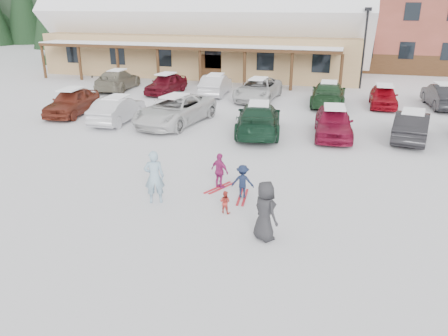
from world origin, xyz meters
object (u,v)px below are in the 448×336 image
(lamp_post, at_px, (364,44))
(parked_car_13, at_px, (443,96))
(bystander_dark, at_px, (265,211))
(parked_car_11, at_px, (328,94))
(parked_car_0, at_px, (72,102))
(child_navy, at_px, (243,182))
(parked_car_7, at_px, (118,80))
(parked_car_5, at_px, (411,126))
(day_lodge, at_px, (206,29))
(parked_car_12, at_px, (383,96))
(adult_skier, at_px, (154,177))
(parked_car_10, at_px, (258,89))
(child_magenta, at_px, (220,171))
(parked_car_1, at_px, (117,110))
(parked_car_8, at_px, (166,84))
(parked_car_3, at_px, (259,119))
(toddler_red, at_px, (225,202))
(parked_car_2, at_px, (175,110))
(parked_car_4, at_px, (333,122))
(parked_car_9, at_px, (216,85))

(lamp_post, xyz_separation_m, parked_car_13, (4.90, -5.44, -2.61))
(bystander_dark, bearing_deg, parked_car_11, -50.60)
(parked_car_0, bearing_deg, child_navy, -40.80)
(child_navy, height_order, parked_car_0, parked_car_0)
(parked_car_7, bearing_deg, child_navy, 124.02)
(parked_car_0, height_order, parked_car_11, parked_car_0)
(parked_car_0, height_order, parked_car_13, parked_car_0)
(parked_car_5, height_order, parked_car_11, parked_car_11)
(day_lodge, relative_size, parked_car_12, 7.17)
(adult_skier, bearing_deg, bystander_dark, 138.15)
(child_navy, height_order, parked_car_5, parked_car_5)
(lamp_post, distance_m, parked_car_10, 9.63)
(child_magenta, relative_size, parked_car_1, 0.31)
(parked_car_8, bearing_deg, parked_car_12, 5.06)
(adult_skier, height_order, parked_car_3, adult_skier)
(toddler_red, distance_m, parked_car_3, 9.15)
(day_lodge, relative_size, lamp_post, 4.91)
(child_magenta, bearing_deg, child_navy, 175.94)
(child_navy, bearing_deg, parked_car_13, -124.14)
(lamp_post, bearing_deg, parked_car_12, -77.91)
(bystander_dark, xyz_separation_m, parked_car_2, (-7.04, 11.00, -0.09))
(parked_car_4, height_order, parked_car_8, parked_car_4)
(parked_car_0, bearing_deg, parked_car_7, 93.31)
(parked_car_5, bearing_deg, toddler_red, 66.12)
(parked_car_3, height_order, parked_car_9, parked_car_3)
(parked_car_3, bearing_deg, parked_car_9, -69.91)
(parked_car_2, height_order, parked_car_11, parked_car_2)
(lamp_post, distance_m, parked_car_7, 18.82)
(parked_car_12, bearing_deg, parked_car_8, 179.03)
(child_magenta, height_order, bystander_dark, bystander_dark)
(bystander_dark, relative_size, parked_car_9, 0.39)
(parked_car_5, bearing_deg, parked_car_7, -12.10)
(day_lodge, bearing_deg, parked_car_10, -56.88)
(day_lodge, distance_m, bystander_dark, 31.76)
(lamp_post, height_order, parked_car_9, lamp_post)
(adult_skier, relative_size, parked_car_13, 0.40)
(adult_skier, xyz_separation_m, parked_car_10, (0.04, 16.97, -0.17))
(parked_car_8, bearing_deg, bystander_dark, -53.81)
(parked_car_10, bearing_deg, day_lodge, 126.51)
(child_navy, relative_size, parked_car_11, 0.23)
(parked_car_12, xyz_separation_m, parked_car_13, (3.57, 0.76, 0.06))
(toddler_red, height_order, parked_car_0, parked_car_0)
(adult_skier, distance_m, bystander_dark, 4.21)
(child_navy, bearing_deg, parked_car_10, -86.19)
(adult_skier, height_order, child_magenta, adult_skier)
(child_magenta, height_order, parked_car_4, parked_car_4)
(child_magenta, relative_size, parked_car_10, 0.25)
(parked_car_2, height_order, parked_car_3, parked_car_2)
(parked_car_0, height_order, parked_car_4, parked_car_0)
(parked_car_11, height_order, parked_car_13, parked_car_11)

